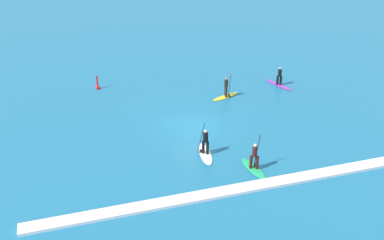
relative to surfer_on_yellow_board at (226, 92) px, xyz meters
The scene contains 7 objects.
ground_plane 5.98m from the surfer_on_yellow_board, 135.47° to the right, with size 120.00×120.00×0.00m, color #1E6B93.
surfer_on_yellow_board is the anchor object (origin of this frame).
surfer_on_green_board 11.11m from the surfer_on_yellow_board, 101.90° to the right, with size 1.01×2.75×2.28m.
surfer_on_purple_board 5.45m from the surfer_on_yellow_board, 10.13° to the left, with size 1.51×3.19×1.70m.
surfer_on_white_board 9.47m from the surfer_on_yellow_board, 119.12° to the right, with size 1.16×2.91×2.28m.
marker_buoy 11.16m from the surfer_on_yellow_board, 153.86° to the left, with size 0.40×0.40×1.29m.
wave_crest 13.38m from the surfer_on_yellow_board, 108.52° to the right, with size 23.94×0.90×0.18m, color white.
Camera 1 is at (-8.96, -28.96, 15.89)m, focal length 43.58 mm.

